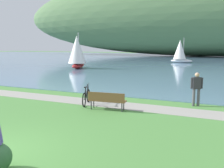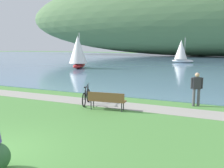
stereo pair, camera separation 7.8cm
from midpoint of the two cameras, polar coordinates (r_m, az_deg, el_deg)
The scene contains 8 objects.
bay_water at distance 53.88m, azimuth 18.00°, elevation 5.25°, with size 180.00×80.00×0.04m, color #5B7F9E.
distant_hillside at distance 74.71m, azimuth 20.54°, elevation 15.34°, with size 115.39×28.00×24.18m, color #567A4C.
shoreline_path at distance 13.27m, azimuth -2.87°, elevation -4.38°, with size 60.00×1.50×0.01m, color #A39E93.
park_bench_near_camera at distance 11.71m, azimuth -1.06°, elevation -3.59°, with size 1.84×0.68×0.88m.
bicycle_leaning_near_bench at distance 12.95m, azimuth -5.78°, elevation -2.98°, with size 0.59×1.71×1.01m.
person_at_shoreline at distance 13.13m, azimuth 19.11°, elevation -0.69°, with size 0.57×0.35×1.71m.
sailboat_nearest_to_shore at distance 32.87m, azimuth -7.77°, elevation 7.41°, with size 2.87×4.14×4.68m.
sailboat_mid_bay at distance 45.01m, azimuth 15.73°, elevation 7.33°, with size 3.70×2.23×4.33m.
Camera 2 is at (5.94, -4.32, 3.05)m, focal length 39.63 mm.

